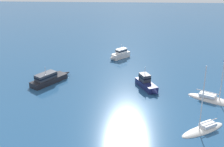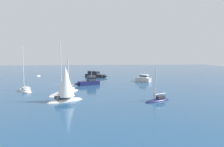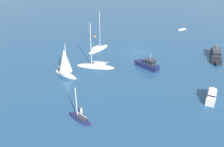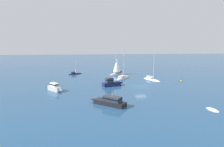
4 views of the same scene
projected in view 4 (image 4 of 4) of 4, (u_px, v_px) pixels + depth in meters
The scene contains 10 objects.
ground_plane at pixel (141, 87), 57.17m from camera, with size 160.00×160.00×0.00m, color navy.
ketch at pixel (117, 67), 73.08m from camera, with size 5.35×3.97×6.77m.
sloop at pixel (123, 78), 67.53m from camera, with size 5.61×7.46×9.23m.
sailboat at pixel (152, 79), 65.03m from camera, with size 4.81×6.28×8.77m.
launch at pixel (110, 101), 43.00m from camera, with size 7.04×5.78×2.85m.
yacht at pixel (75, 74), 73.45m from camera, with size 4.60×3.14×5.42m.
skiff at pixel (213, 110), 40.40m from camera, with size 2.04×3.12×0.47m.
motor_cruiser at pixel (55, 88), 53.01m from camera, with size 4.14×4.19×2.55m.
launch_1 at pixel (112, 83), 58.17m from camera, with size 5.80×3.57×3.21m.
channel_buoy at pixel (181, 81), 63.82m from camera, with size 0.56×0.56×1.12m.
Camera 4 is at (10.96, 54.98, 13.71)m, focal length 36.98 mm.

